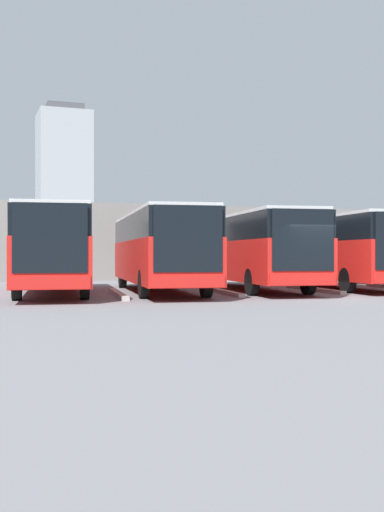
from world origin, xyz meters
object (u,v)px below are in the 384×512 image
Objects in this scene: bus_2 at (251,248)px; bus_4 at (52,248)px; bus_1 at (334,249)px; bus_3 at (159,248)px.

bus_2 is 1.00× the size of bus_4.
bus_4 is at bearing 7.13° from bus_1.
bus_1 is 1.00× the size of bus_4.
bus_4 is at bearing 1.07° from bus_3.
bus_1 and bus_4 have the same top height.
bus_3 is at bearing 10.18° from bus_1.
bus_2 is (4.14, 0.14, 0.00)m from bus_1.
bus_3 and bus_4 have the same top height.
bus_1 is at bearing -170.31° from bus_2.
bus_3 is 4.16m from bus_4.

